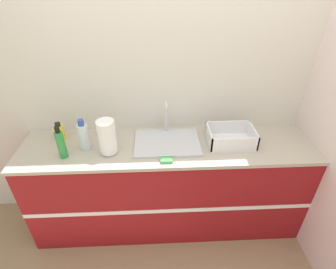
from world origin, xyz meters
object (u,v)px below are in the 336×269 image
object	(u,v)px
dish_rack	(231,138)
bottle_green	(61,144)
paper_towel_roll	(107,137)
bottle_clear	(84,136)
bottle_yellow	(60,132)
sink	(167,141)

from	to	relation	value
dish_rack	bottle_green	distance (m)	1.35
paper_towel_roll	dish_rack	xyz separation A→B (m)	(0.99, 0.08, -0.10)
bottle_clear	bottle_yellow	bearing A→B (deg)	150.66
sink	paper_towel_roll	world-z (taller)	sink
bottle_green	dish_rack	bearing A→B (deg)	5.32
dish_rack	sink	bearing A→B (deg)	177.84
bottle_green	bottle_clear	world-z (taller)	bottle_green
paper_towel_roll	bottle_green	size ratio (longest dim) A/B	1.04
sink	dish_rack	distance (m)	0.53
paper_towel_roll	bottle_yellow	size ratio (longest dim) A/B	1.75
dish_rack	bottle_clear	world-z (taller)	bottle_clear
sink	bottle_yellow	bearing A→B (deg)	173.94
dish_rack	bottle_clear	xyz separation A→B (m)	(-1.19, -0.02, 0.07)
dish_rack	bottle_yellow	distance (m)	1.43
sink	paper_towel_roll	bearing A→B (deg)	-167.36
bottle_clear	paper_towel_roll	bearing A→B (deg)	-18.81
paper_towel_roll	bottle_clear	distance (m)	0.21
dish_rack	bottle_yellow	size ratio (longest dim) A/B	2.31
sink	bottle_green	xyz separation A→B (m)	(-0.81, -0.14, 0.10)
sink	bottle_yellow	size ratio (longest dim) A/B	3.28
dish_rack	bottle_yellow	xyz separation A→B (m)	(-1.43, 0.12, 0.03)
bottle_clear	bottle_yellow	distance (m)	0.27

